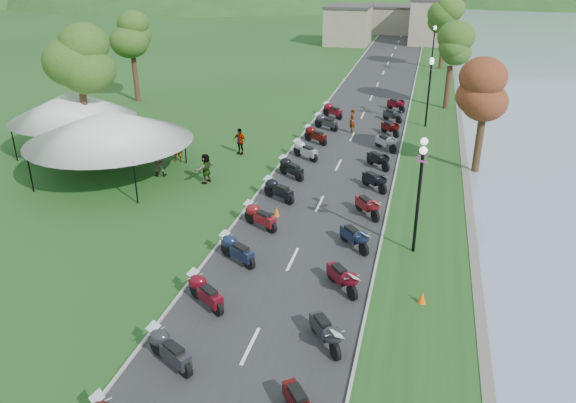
# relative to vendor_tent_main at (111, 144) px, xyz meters

# --- Properties ---
(road) EXTENTS (7.00, 120.00, 0.02)m
(road) POSITION_rel_vendor_tent_main_xyz_m (12.48, 17.07, -1.99)
(road) COLOR #2C2C2E
(road) RESTS_ON ground
(far_building) EXTENTS (18.00, 16.00, 5.00)m
(far_building) POSITION_rel_vendor_tent_main_xyz_m (10.48, 62.07, 0.50)
(far_building) COLOR gray
(far_building) RESTS_ON ground
(moto_row_left) EXTENTS (2.60, 42.70, 1.10)m
(moto_row_left) POSITION_rel_vendor_tent_main_xyz_m (10.25, -4.37, -1.45)
(moto_row_left) COLOR #331411
(moto_row_left) RESTS_ON ground
(moto_row_right) EXTENTS (2.60, 44.35, 1.10)m
(moto_row_right) POSITION_rel_vendor_tent_main_xyz_m (14.96, -1.74, -1.45)
(moto_row_right) COLOR #331411
(moto_row_right) RESTS_ON ground
(vendor_tent_main) EXTENTS (6.32, 6.32, 4.00)m
(vendor_tent_main) POSITION_rel_vendor_tent_main_xyz_m (0.00, 0.00, 0.00)
(vendor_tent_main) COLOR silver
(vendor_tent_main) RESTS_ON ground
(vendor_tent_side) EXTENTS (5.35, 5.35, 4.00)m
(vendor_tent_side) POSITION_rel_vendor_tent_main_xyz_m (-4.76, 3.64, 0.00)
(vendor_tent_side) COLOR silver
(vendor_tent_side) RESTS_ON ground
(tree_park_left) EXTENTS (3.46, 3.46, 9.62)m
(tree_park_left) POSITION_rel_vendor_tent_main_xyz_m (-3.53, 3.20, 2.81)
(tree_park_left) COLOR #3C6520
(tree_park_left) RESTS_ON ground
(tree_lakeside) EXTENTS (2.63, 2.63, 7.31)m
(tree_lakeside) POSITION_rel_vendor_tent_main_xyz_m (20.65, 6.14, 1.66)
(tree_lakeside) COLOR #3C6520
(tree_lakeside) RESTS_ON ground
(pedestrian_a) EXTENTS (0.81, 0.71, 1.85)m
(pedestrian_a) POSITION_rel_vendor_tent_main_xyz_m (2.55, 3.32, -2.00)
(pedestrian_a) COLOR slate
(pedestrian_a) RESTS_ON ground
(pedestrian_b) EXTENTS (1.01, 0.77, 1.84)m
(pedestrian_b) POSITION_rel_vendor_tent_main_xyz_m (2.47, 0.78, -2.00)
(pedestrian_b) COLOR slate
(pedestrian_b) RESTS_ON ground
(pedestrian_c) EXTENTS (0.88, 1.10, 1.59)m
(pedestrian_c) POSITION_rel_vendor_tent_main_xyz_m (1.43, 4.73, -2.00)
(pedestrian_c) COLOR slate
(pedestrian_c) RESTS_ON ground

